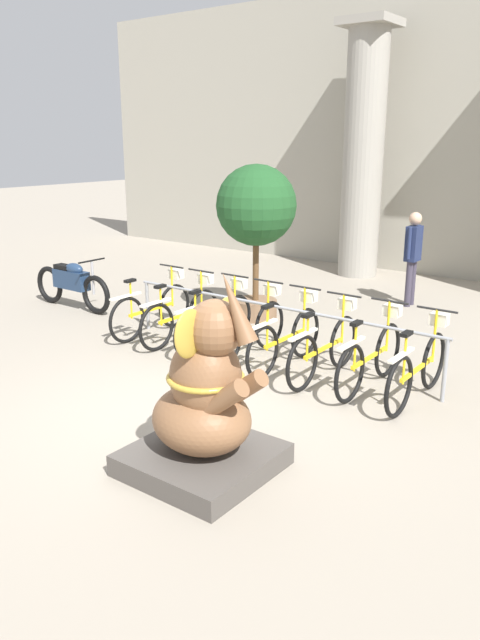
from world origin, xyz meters
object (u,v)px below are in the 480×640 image
(bicycle_0, at_px, (153,308))
(bicycle_3, at_px, (250,328))
(potted_tree, at_px, (256,213))
(bicycle_1, at_px, (183,314))
(bicycle_2, at_px, (216,321))
(person_pedestrian, at_px, (413,251))
(elephant_statue, at_px, (205,406))
(bicycle_6, at_px, (371,355))
(bicycle_7, at_px, (419,367))
(bicycle_5, at_px, (325,347))
(motorcycle, at_px, (72,283))
(bicycle_4, at_px, (286,337))

(bicycle_0, xyz_separation_m, bicycle_3, (1.80, 0.03, 0.00))
(potted_tree, bearing_deg, bicycle_1, -94.53)
(bicycle_2, xyz_separation_m, person_pedestrian, (1.26, 3.91, 0.59))
(bicycle_1, bearing_deg, elephant_statue, -44.83)
(bicycle_3, xyz_separation_m, potted_tree, (-1.07, 1.62, 1.33))
(bicycle_0, relative_size, elephant_statue, 0.90)
(bicycle_3, relative_size, person_pedestrian, 1.02)
(bicycle_6, height_order, potted_tree, potted_tree)
(bicycle_3, relative_size, bicycle_6, 1.00)
(bicycle_3, xyz_separation_m, bicycle_7, (2.39, -0.05, 0.00))
(bicycle_2, distance_m, elephant_statue, 3.43)
(bicycle_5, relative_size, bicycle_6, 1.00)
(bicycle_0, height_order, bicycle_2, same)
(bicycle_1, bearing_deg, bicycle_0, -179.88)
(bicycle_3, bearing_deg, bicycle_1, -178.57)
(bicycle_7, relative_size, elephant_statue, 0.90)
(bicycle_0, distance_m, potted_tree, 2.24)
(bicycle_2, distance_m, bicycle_6, 2.39)
(bicycle_1, relative_size, bicycle_6, 1.00)
(bicycle_2, distance_m, person_pedestrian, 4.15)
(bicycle_6, relative_size, bicycle_7, 1.00)
(bicycle_0, xyz_separation_m, motorcycle, (-2.18, 0.21, 0.05))
(bicycle_7, xyz_separation_m, motorcycle, (-6.37, 0.23, 0.05))
(bicycle_2, bearing_deg, bicycle_4, -1.38)
(person_pedestrian, bearing_deg, bicycle_1, -115.23)
(bicycle_7, distance_m, person_pedestrian, 4.37)
(bicycle_3, height_order, person_pedestrian, person_pedestrian)
(bicycle_0, height_order, bicycle_1, same)
(bicycle_7, bearing_deg, potted_tree, 154.31)
(bicycle_3, relative_size, potted_tree, 0.68)
(elephant_statue, bearing_deg, bicycle_5, 96.29)
(bicycle_4, relative_size, bicycle_5, 1.00)
(bicycle_5, bearing_deg, bicycle_3, 177.52)
(bicycle_4, relative_size, bicycle_6, 1.00)
(bicycle_0, bearing_deg, bicycle_1, 0.12)
(bicycle_0, height_order, bicycle_5, same)
(bicycle_0, relative_size, bicycle_4, 1.00)
(bicycle_1, xyz_separation_m, person_pedestrian, (1.86, 3.95, 0.59))
(bicycle_0, relative_size, bicycle_6, 1.00)
(bicycle_4, xyz_separation_m, person_pedestrian, (0.07, 3.94, 0.59))
(person_pedestrian, bearing_deg, bicycle_7, -66.47)
(bicycle_7, bearing_deg, bicycle_4, 178.97)
(bicycle_3, bearing_deg, bicycle_0, -179.01)
(bicycle_6, distance_m, bicycle_7, 0.60)
(bicycle_0, height_order, person_pedestrian, person_pedestrian)
(bicycle_5, xyz_separation_m, motorcycle, (-5.17, 0.23, 0.05))
(elephant_statue, bearing_deg, bicycle_1, 135.17)
(bicycle_5, distance_m, elephant_statue, 2.67)
(bicycle_5, xyz_separation_m, bicycle_7, (1.20, 0.01, 0.00))
(bicycle_4, xyz_separation_m, motorcycle, (-4.58, 0.19, 0.05))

